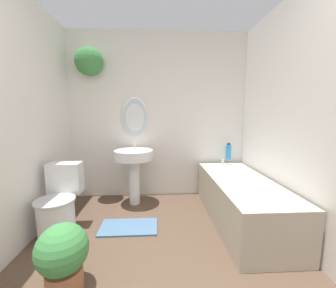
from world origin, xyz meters
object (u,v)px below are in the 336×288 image
pedestal_sink (134,162)px  bathtub (241,199)px  shampoo_bottle (228,152)px  toilet (59,207)px  potted_plant (63,255)px

pedestal_sink → bathtub: (1.28, -0.55, -0.32)m
pedestal_sink → shampoo_bottle: size_ratio=3.57×
pedestal_sink → toilet: bearing=-133.5°
bathtub → potted_plant: (-1.62, -0.87, 0.01)m
bathtub → pedestal_sink: bearing=156.9°
potted_plant → toilet: bearing=116.1°
bathtub → potted_plant: bearing=-151.7°
shampoo_bottle → potted_plant: shampoo_bottle is taller
shampoo_bottle → potted_plant: size_ratio=0.49×
shampoo_bottle → potted_plant: 2.35m
bathtub → shampoo_bottle: shampoo_bottle is taller
bathtub → shampoo_bottle: bearing=83.4°
bathtub → potted_plant: bathtub is taller
toilet → shampoo_bottle: (2.04, 0.87, 0.39)m
toilet → pedestal_sink: 1.03m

